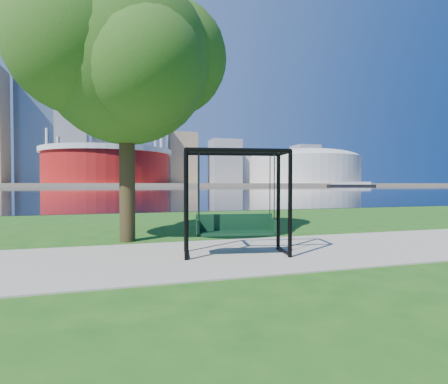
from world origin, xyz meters
name	(u,v)px	position (x,y,z in m)	size (l,w,h in m)	color
ground	(235,250)	(0.00, 0.00, 0.00)	(900.00, 900.00, 0.00)	#1E5114
path	(242,254)	(0.00, -0.50, 0.01)	(120.00, 4.00, 0.03)	#9E937F
river	(129,189)	(0.00, 102.00, 0.01)	(900.00, 180.00, 0.02)	black
far_bank	(123,185)	(0.00, 306.00, 1.00)	(900.00, 228.00, 2.00)	#937F60
stadium	(108,165)	(-10.00, 235.00, 14.23)	(83.00, 83.00, 32.00)	maroon
arena	(304,166)	(135.00, 235.00, 15.87)	(84.00, 84.00, 26.56)	beige
skyline	(118,146)	(-4.27, 319.39, 35.89)	(392.00, 66.00, 96.50)	gray
swing	(236,205)	(-0.18, -0.57, 1.18)	(2.51, 1.40, 2.43)	black
park_tree	(124,56)	(-2.59, 2.24, 5.32)	(6.17, 5.57, 7.66)	#2E2514
barge	(351,184)	(140.74, 184.26, 1.33)	(30.24, 15.74, 2.92)	black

